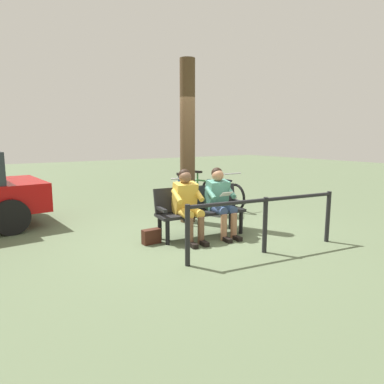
# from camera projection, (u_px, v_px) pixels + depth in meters

# --- Properties ---
(ground_plane) EXTENTS (40.00, 40.00, 0.00)m
(ground_plane) POSITION_uv_depth(u_px,v_px,m) (196.00, 235.00, 6.15)
(ground_plane) COLOR #566647
(bench) EXTENTS (1.65, 0.66, 0.87)m
(bench) POSITION_uv_depth(u_px,v_px,m) (199.00, 207.00, 6.08)
(bench) COLOR black
(bench) RESTS_ON ground
(person_reading) EXTENTS (0.52, 0.80, 1.20)m
(person_reading) POSITION_uv_depth(u_px,v_px,m) (220.00, 198.00, 6.06)
(person_reading) COLOR #4C8C7A
(person_reading) RESTS_ON ground
(person_companion) EXTENTS (0.52, 0.80, 1.20)m
(person_companion) POSITION_uv_depth(u_px,v_px,m) (187.00, 201.00, 5.77)
(person_companion) COLOR gold
(person_companion) RESTS_ON ground
(handbag) EXTENTS (0.30, 0.14, 0.24)m
(handbag) POSITION_uv_depth(u_px,v_px,m) (151.00, 236.00, 5.65)
(handbag) COLOR #3F1E14
(handbag) RESTS_ON ground
(tree_trunk) EXTENTS (0.30, 0.30, 3.24)m
(tree_trunk) POSITION_uv_depth(u_px,v_px,m) (188.00, 143.00, 6.91)
(tree_trunk) COLOR #4C3823
(tree_trunk) RESTS_ON ground
(litter_bin) EXTENTS (0.34, 0.34, 0.76)m
(litter_bin) POSITION_uv_depth(u_px,v_px,m) (217.00, 199.00, 7.63)
(litter_bin) COLOR slate
(litter_bin) RESTS_ON ground
(bicycle_orange) EXTENTS (0.48, 1.68, 0.94)m
(bicycle_orange) POSITION_uv_depth(u_px,v_px,m) (222.00, 193.00, 8.49)
(bicycle_orange) COLOR black
(bicycle_orange) RESTS_ON ground
(bicycle_purple) EXTENTS (0.64, 1.62, 0.94)m
(bicycle_purple) POSITION_uv_depth(u_px,v_px,m) (204.00, 195.00, 8.19)
(bicycle_purple) COLOR black
(bicycle_purple) RESTS_ON ground
(bicycle_silver) EXTENTS (0.76, 1.56, 0.94)m
(bicycle_silver) POSITION_uv_depth(u_px,v_px,m) (180.00, 200.00, 7.59)
(bicycle_silver) COLOR black
(bicycle_silver) RESTS_ON ground
(railing_fence) EXTENTS (2.60, 0.45, 0.85)m
(railing_fence) POSITION_uv_depth(u_px,v_px,m) (265.00, 215.00, 5.15)
(railing_fence) COLOR black
(railing_fence) RESTS_ON ground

